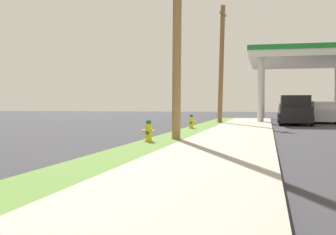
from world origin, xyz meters
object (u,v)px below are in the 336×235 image
at_px(car_silver_by_near_pump, 321,113).
at_px(utility_pole_background, 221,62).
at_px(fire_hydrant_third, 191,122).
at_px(fire_hydrant_second, 149,132).
at_px(truck_red_at_forecourt, 291,109).
at_px(truck_black_on_apron, 294,111).

bearing_deg(car_silver_by_near_pump, utility_pole_background, -157.08).
height_order(fire_hydrant_third, utility_pole_background, utility_pole_background).
height_order(fire_hydrant_second, truck_red_at_forecourt, truck_red_at_forecourt).
distance_m(utility_pole_background, truck_red_at_forecourt, 15.35).
relative_size(fire_hydrant_second, truck_black_on_apron, 0.14).
xyz_separation_m(fire_hydrant_third, car_silver_by_near_pump, (7.75, 11.11, 0.28)).
distance_m(fire_hydrant_third, utility_pole_background, 9.06).
distance_m(car_silver_by_near_pump, truck_red_at_forecourt, 11.06).
bearing_deg(utility_pole_background, truck_black_on_apron, -2.07).
bearing_deg(utility_pole_background, fire_hydrant_second, -92.68).
height_order(fire_hydrant_second, fire_hydrant_third, same).
distance_m(fire_hydrant_third, car_silver_by_near_pump, 13.55).
relative_size(utility_pole_background, truck_black_on_apron, 1.54).
height_order(fire_hydrant_second, truck_black_on_apron, truck_black_on_apron).
height_order(fire_hydrant_third, truck_black_on_apron, truck_black_on_apron).
bearing_deg(truck_red_at_forecourt, truck_black_on_apron, -92.07).
xyz_separation_m(truck_red_at_forecourt, truck_black_on_apron, (-0.51, -14.10, 0.00)).
height_order(utility_pole_background, car_silver_by_near_pump, utility_pole_background).
distance_m(fire_hydrant_second, fire_hydrant_third, 8.30).
relative_size(fire_hydrant_third, car_silver_by_near_pump, 0.16).
xyz_separation_m(car_silver_by_near_pump, truck_red_at_forecourt, (-1.55, 10.95, 0.19)).
bearing_deg(car_silver_by_near_pump, fire_hydrant_second, -111.88).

